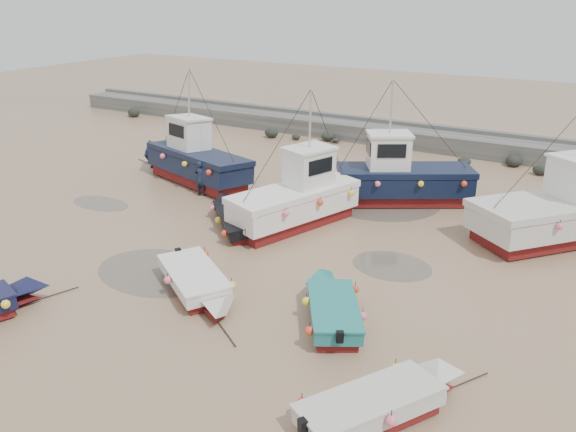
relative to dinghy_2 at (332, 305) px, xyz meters
name	(u,v)px	position (x,y,z in m)	size (l,w,h in m)	color
ground	(217,269)	(-5.52, 1.05, -0.56)	(120.00, 120.00, 0.00)	#9E7C5D
seawall	(402,137)	(-5.47, 23.04, 0.07)	(60.00, 4.92, 1.50)	slate
puddle_a	(157,271)	(-7.44, -0.26, -0.55)	(5.08, 5.08, 0.01)	#5A5247
puddle_b	(392,266)	(0.38, 4.77, -0.55)	(3.22, 3.22, 0.01)	#5A5247
puddle_c	(100,203)	(-15.14, 4.06, -0.55)	(3.48, 3.48, 0.01)	#5A5247
puddle_d	(380,200)	(-2.74, 11.65, -0.55)	(6.25, 6.25, 0.01)	#5A5247
dinghy_2	(332,305)	(0.00, 0.00, 0.00)	(3.52, 5.12, 1.43)	maroon
dinghy_3	(383,401)	(3.13, -3.59, -0.01)	(3.85, 5.52, 1.43)	maroon
dinghy_4	(238,215)	(-7.30, 5.16, -0.01)	(5.13, 5.00, 1.43)	maroon
dinghy_5	(197,281)	(-4.93, -0.88, -0.01)	(5.36, 3.95, 1.43)	maroon
cabin_boat_0	(191,158)	(-13.38, 9.36, 0.79)	(9.98, 4.59, 6.22)	maroon
cabin_boat_1	(304,196)	(-4.79, 6.98, 0.81)	(4.69, 9.28, 6.22)	maroon
cabin_boat_2	(393,177)	(-2.16, 11.68, 0.79)	(9.19, 6.11, 6.22)	maroon
cabin_boat_3	(570,210)	(6.13, 11.19, 0.77)	(8.29, 8.99, 6.22)	maroon
person	(202,195)	(-11.38, 7.68, -0.56)	(0.69, 0.45, 1.90)	#161F34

